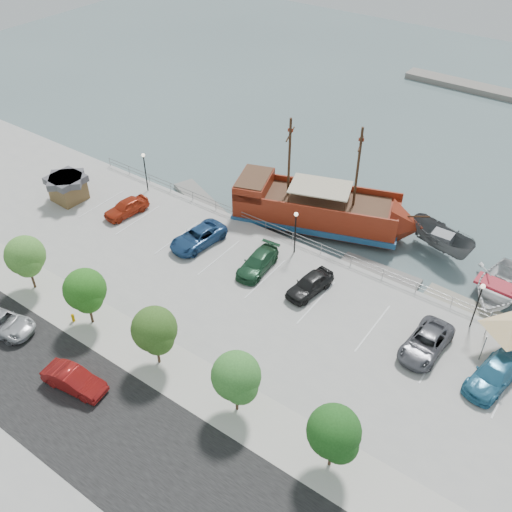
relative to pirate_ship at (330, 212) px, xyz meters
The scene contains 29 objects.
ground 12.83m from the pirate_ship, 90.46° to the right, with size 160.00×160.00×0.00m, color #536467.
land_slab 33.72m from the pirate_ship, 90.17° to the right, with size 100.00×58.00×1.20m, color #9E9D99.
street 28.70m from the pirate_ship, 90.20° to the right, with size 100.00×8.00×0.04m, color black.
sidewalk 22.70m from the pirate_ship, 90.26° to the right, with size 100.00×4.00×0.05m, color beige.
seawall_railing 4.90m from the pirate_ship, 91.20° to the right, with size 50.00×0.06×1.00m.
pirate_ship is the anchor object (origin of this frame).
patrol_boat 10.50m from the pirate_ship, 13.90° to the left, with size 2.54×6.76×2.62m, color #535557.
speedboat 16.45m from the pirate_ship, ahead, with size 5.41×7.58×1.57m, color silver.
dock_west 14.03m from the pirate_ship, 165.50° to the right, with size 7.67×2.19×0.44m, color gray.
dock_mid 8.08m from the pirate_ship, 26.21° to the right, with size 7.19×2.06×0.41m, color gray.
dock_east 15.56m from the pirate_ship, 13.03° to the right, with size 7.43×2.12×0.42m, color gray.
shed 26.26m from the pirate_ship, 152.80° to the right, with size 3.34×3.34×2.63m.
street_van 30.10m from the pirate_ship, 115.59° to the right, with size 2.43×5.27×1.47m, color #A9ABAF.
street_sedan 28.00m from the pirate_ship, 98.69° to the right, with size 1.63×4.66×1.54m, color maroon.
fire_hydrant 25.29m from the pirate_ship, 111.73° to the right, with size 0.27×0.27×0.77m.
lamp_post_left 19.24m from the pirate_ship, 161.13° to the right, with size 0.36×0.36×4.28m.
lamp_post_mid 6.51m from the pirate_ship, 90.95° to the right, with size 0.36×0.36×4.28m.
lamp_post_right 17.18m from the pirate_ship, 21.26° to the right, with size 0.36×0.36×4.28m.
tree_b 27.34m from the pirate_ship, 123.31° to the right, with size 3.30×3.20×5.00m.
tree_c 24.23m from the pirate_ship, 109.27° to the right, with size 3.30×3.20×5.00m.
tree_d 22.90m from the pirate_ship, 92.40° to the right, with size 3.30×3.20×5.00m.
tree_e 23.67m from the pirate_ship, 75.13° to the right, with size 3.30×3.20×5.00m.
tree_f 26.34m from the pirate_ship, 60.18° to the right, with size 3.30×3.20×5.00m.
parked_car_a 19.74m from the pirate_ship, 147.79° to the right, with size 1.84×4.56×1.55m, color #AD2E15.
parked_car_c 12.91m from the pirate_ship, 127.59° to the right, with size 2.58×5.60×1.56m, color navy.
parked_car_d 10.14m from the pirate_ship, 97.92° to the right, with size 2.03×5.00×1.45m, color #214E30.
parked_car_e 10.60m from the pirate_ship, 69.33° to the right, with size 1.86×4.62×1.57m, color black.
parked_car_g 17.50m from the pirate_ship, 37.01° to the right, with size 2.52×5.47×1.52m, color #57575E.
parked_car_h 21.72m from the pirate_ship, 29.25° to the right, with size 2.25×5.54×1.61m, color teal.
Camera 1 is at (20.53, -28.27, 31.45)m, focal length 40.00 mm.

